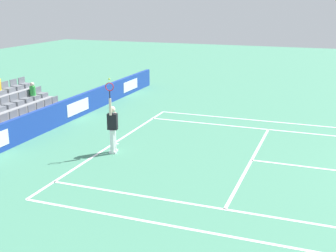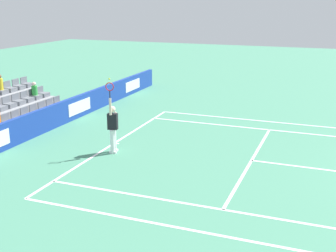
{
  "view_description": "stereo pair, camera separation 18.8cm",
  "coord_description": "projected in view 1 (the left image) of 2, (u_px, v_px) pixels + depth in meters",
  "views": [
    {
      "loc": [
        15.01,
        -4.01,
        5.55
      ],
      "look_at": [
        0.49,
        -9.41,
        1.1
      ],
      "focal_mm": 47.52,
      "sensor_mm": 36.0,
      "label": 1
    },
    {
      "loc": [
        14.94,
        -3.84,
        5.55
      ],
      "look_at": [
        0.49,
        -9.41,
        1.1
      ],
      "focal_mm": 47.52,
      "sensor_mm": 36.0,
      "label": 2
    }
  ],
  "objects": [
    {
      "name": "sponsor_barrier",
      "position": [
        39.0,
        122.0,
        18.72
      ],
      "size": [
        23.83,
        0.22,
        1.06
      ],
      "color": "#193899",
      "rests_on": "ground"
    },
    {
      "name": "line_singles_sideline_right",
      "position": [
        279.0,
        130.0,
        19.41
      ],
      "size": [
        0.1,
        11.89,
        0.01
      ],
      "primitive_type": "cube",
      "color": "white",
      "rests_on": "ground"
    },
    {
      "name": "tennis_player",
      "position": [
        113.0,
        127.0,
        16.37
      ],
      "size": [
        0.53,
        0.4,
        2.85
      ],
      "color": "white",
      "rests_on": "ground"
    },
    {
      "name": "line_doubles_sideline_left",
      "position": [
        230.0,
        236.0,
        10.76
      ],
      "size": [
        0.1,
        11.89,
        0.01
      ],
      "primitive_type": "cube",
      "color": "white",
      "rests_on": "ground"
    },
    {
      "name": "line_centre_mark",
      "position": [
        116.0,
        144.0,
        17.65
      ],
      "size": [
        0.1,
        0.2,
        0.01
      ],
      "primitive_type": "cube",
      "color": "white",
      "rests_on": "ground"
    },
    {
      "name": "line_doubles_sideline_right",
      "position": [
        282.0,
        123.0,
        20.64
      ],
      "size": [
        0.1,
        11.89,
        0.01
      ],
      "primitive_type": "cube",
      "color": "white",
      "rests_on": "ground"
    },
    {
      "name": "line_singles_sideline_left",
      "position": [
        241.0,
        212.0,
        11.99
      ],
      "size": [
        0.1,
        11.89,
        0.01
      ],
      "primitive_type": "cube",
      "color": "white",
      "rests_on": "ground"
    },
    {
      "name": "line_baseline",
      "position": [
        114.0,
        143.0,
        17.69
      ],
      "size": [
        10.97,
        0.1,
        0.01
      ],
      "primitive_type": "cube",
      "color": "white",
      "rests_on": "ground"
    },
    {
      "name": "line_service",
      "position": [
        252.0,
        160.0,
        15.85
      ],
      "size": [
        8.23,
        0.1,
        0.01
      ],
      "primitive_type": "cube",
      "color": "white",
      "rests_on": "ground"
    }
  ]
}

